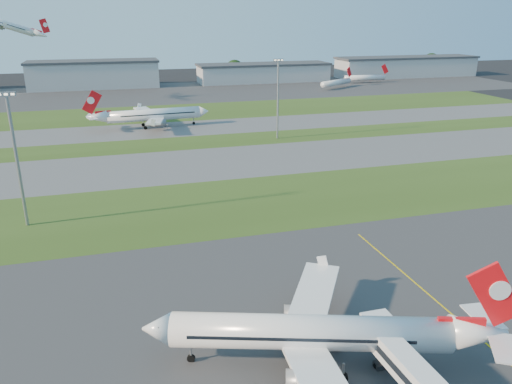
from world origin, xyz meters
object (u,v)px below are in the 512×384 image
object	(u,v)px
mini_jet_far	(365,77)
airliner_taxiing	(153,115)
airliner_parked	(312,333)
mini_jet_near	(336,82)
light_mast_centre	(278,94)
light_mast_west	(16,152)

from	to	relation	value
mini_jet_far	airliner_taxiing	bearing A→B (deg)	-142.79
airliner_taxiing	mini_jet_far	distance (m)	165.54
airliner_taxiing	mini_jet_far	bearing A→B (deg)	-148.88
airliner_parked	mini_jet_near	bearing A→B (deg)	82.87
airliner_parked	mini_jet_near	distance (m)	240.27
airliner_parked	airliner_taxiing	size ratio (longest dim) A/B	0.92
airliner_parked	mini_jet_far	distance (m)	267.76
mini_jet_far	light_mast_centre	distance (m)	158.45
mini_jet_near	mini_jet_far	bearing A→B (deg)	0.81
mini_jet_far	mini_jet_near	bearing A→B (deg)	-145.48
mini_jet_far	light_mast_centre	bearing A→B (deg)	-125.96
airliner_taxiing	light_mast_centre	distance (m)	49.00
airliner_parked	light_mast_west	size ratio (longest dim) A/B	1.48
light_mast_west	light_mast_centre	world-z (taller)	same
airliner_parked	mini_jet_far	xyz separation A→B (m)	(130.12, 234.01, -1.04)
light_mast_west	light_mast_centre	distance (m)	89.64
airliner_taxiing	mini_jet_near	bearing A→B (deg)	-148.24
light_mast_centre	airliner_taxiing	bearing A→B (deg)	142.30
light_mast_west	light_mast_centre	xyz separation A→B (m)	(70.00, 56.00, 0.00)
airliner_taxiing	light_mast_west	size ratio (longest dim) A/B	1.61
airliner_parked	light_mast_centre	bearing A→B (deg)	91.85
airliner_parked	light_mast_west	world-z (taller)	light_mast_west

